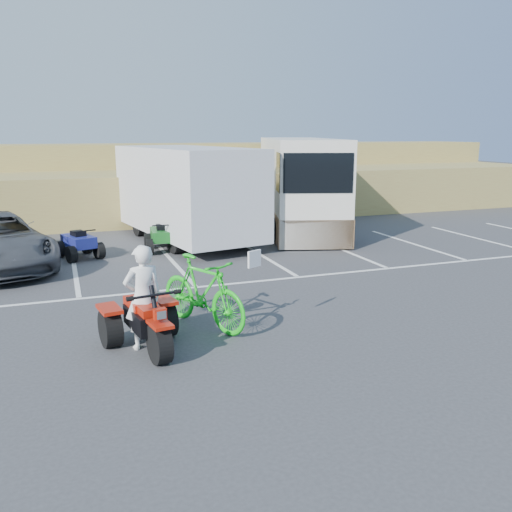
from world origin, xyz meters
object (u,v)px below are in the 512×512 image
object	(u,v)px
red_trike_atv	(148,350)
rider	(143,297)
green_dirt_bike	(202,292)
rv_motorhome	(298,189)
quad_atv_blue	(80,258)
quad_atv_green	(163,251)
cargo_trailer	(186,191)

from	to	relation	value
red_trike_atv	rider	xyz separation A→B (m)	(-0.03, 0.15, 0.91)
green_dirt_bike	rv_motorhome	world-z (taller)	rv_motorhome
quad_atv_blue	rider	bearing A→B (deg)	-103.75
rider	quad_atv_green	distance (m)	7.96
red_trike_atv	green_dirt_bike	distance (m)	1.59
cargo_trailer	rv_motorhome	xyz separation A→B (m)	(4.79, 1.42, -0.25)
rider	rv_motorhome	size ratio (longest dim) A/B	0.19
rider	rv_motorhome	world-z (taller)	rv_motorhome
cargo_trailer	rv_motorhome	world-z (taller)	rv_motorhome
green_dirt_bike	quad_atv_green	size ratio (longest dim) A/B	1.60
quad_atv_blue	red_trike_atv	bearing A→B (deg)	-103.67
quad_atv_green	quad_atv_blue	bearing A→B (deg)	-172.46
rider	green_dirt_bike	distance (m)	1.39
quad_atv_green	rv_motorhome	bearing A→B (deg)	30.60
rider	quad_atv_blue	bearing A→B (deg)	-93.86
quad_atv_blue	quad_atv_green	xyz separation A→B (m)	(2.50, 0.10, 0.00)
green_dirt_bike	rv_motorhome	bearing A→B (deg)	30.32
green_dirt_bike	quad_atv_green	bearing A→B (deg)	59.18
rider	green_dirt_bike	bearing A→B (deg)	-160.91
green_dirt_bike	cargo_trailer	world-z (taller)	cargo_trailer
red_trike_atv	rv_motorhome	world-z (taller)	rv_motorhome
rider	cargo_trailer	bearing A→B (deg)	-117.04
red_trike_atv	green_dirt_bike	xyz separation A→B (m)	(1.18, 0.81, 0.69)
green_dirt_bike	rv_motorhome	size ratio (longest dim) A/B	0.24
green_dirt_bike	cargo_trailer	bearing A→B (deg)	52.39
red_trike_atv	cargo_trailer	xyz separation A→B (m)	(2.83, 9.25, 1.71)
rv_motorhome	quad_atv_green	bearing A→B (deg)	-137.63
quad_atv_blue	cargo_trailer	bearing A→B (deg)	2.84
green_dirt_bike	cargo_trailer	size ratio (longest dim) A/B	0.32
red_trike_atv	quad_atv_blue	size ratio (longest dim) A/B	1.27
cargo_trailer	quad_atv_blue	xyz separation A→B (m)	(-3.62, -1.49, -1.71)
green_dirt_bike	cargo_trailer	xyz separation A→B (m)	(1.65, 8.44, 1.02)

